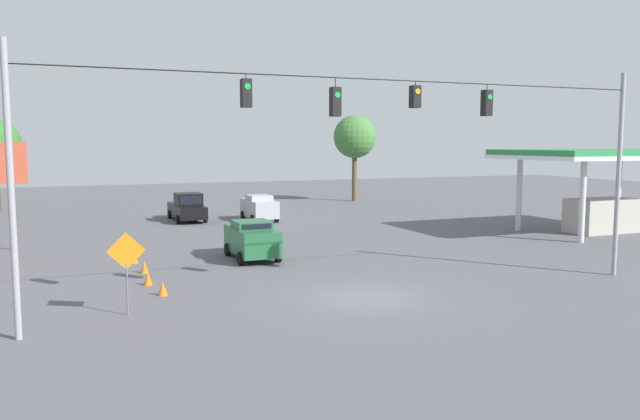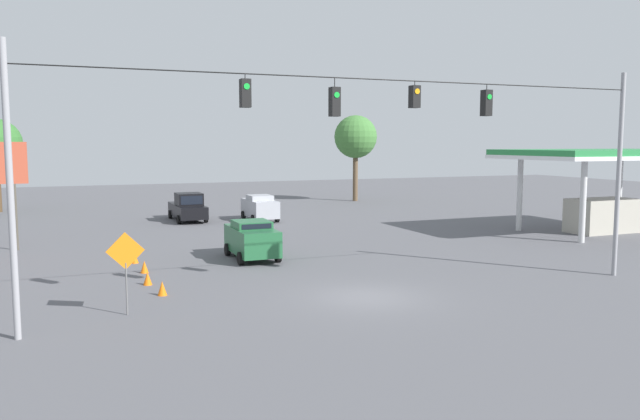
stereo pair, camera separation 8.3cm
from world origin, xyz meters
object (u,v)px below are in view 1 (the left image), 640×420
(sedan_green_withflow_mid, at_px, (252,239))
(traffic_cone_third, at_px, (144,267))
(overhead_signal_span, at_px, (376,148))
(gas_station, at_px, (603,172))
(sedan_silver_oncoming_deep, at_px, (259,207))
(work_zone_sign, at_px, (126,257))
(pickup_truck_black_withflow_deep, at_px, (187,208))
(traffic_cone_fifth, at_px, (134,250))
(traffic_cone_farthest, at_px, (126,244))
(traffic_cone_fourth, at_px, (135,258))
(tree_horizon_right, at_px, (355,137))
(traffic_cone_second, at_px, (148,278))
(traffic_cone_nearest, at_px, (163,288))

(sedan_green_withflow_mid, relative_size, traffic_cone_third, 7.57)
(overhead_signal_span, height_order, gas_station, overhead_signal_span)
(sedan_silver_oncoming_deep, relative_size, work_zone_sign, 1.49)
(pickup_truck_black_withflow_deep, relative_size, gas_station, 0.44)
(traffic_cone_fifth, distance_m, traffic_cone_farthest, 2.14)
(traffic_cone_third, distance_m, traffic_cone_farthest, 6.98)
(traffic_cone_fourth, relative_size, tree_horizon_right, 0.06)
(pickup_truck_black_withflow_deep, xyz_separation_m, tree_horizon_right, (-18.54, -9.71, 5.39))
(traffic_cone_fifth, bearing_deg, sedan_silver_oncoming_deep, -132.01)
(traffic_cone_second, bearing_deg, traffic_cone_third, -93.73)
(traffic_cone_fifth, xyz_separation_m, tree_horizon_right, (-23.77, -23.12, 6.09))
(sedan_silver_oncoming_deep, xyz_separation_m, gas_station, (-18.91, 14.34, 2.93))
(sedan_green_withflow_mid, bearing_deg, traffic_cone_third, 15.18)
(pickup_truck_black_withflow_deep, height_order, gas_station, gas_station)
(traffic_cone_nearest, distance_m, traffic_cone_second, 2.05)
(traffic_cone_third, bearing_deg, sedan_silver_oncoming_deep, -122.42)
(sedan_silver_oncoming_deep, xyz_separation_m, traffic_cone_fifth, (10.24, 11.36, -0.73))
(traffic_cone_farthest, relative_size, work_zone_sign, 0.19)
(overhead_signal_span, relative_size, gas_station, 1.87)
(pickup_truck_black_withflow_deep, height_order, traffic_cone_fifth, pickup_truck_black_withflow_deep)
(pickup_truck_black_withflow_deep, height_order, traffic_cone_third, pickup_truck_black_withflow_deep)
(pickup_truck_black_withflow_deep, distance_m, traffic_cone_farthest, 12.56)
(traffic_cone_fourth, xyz_separation_m, gas_station, (-29.37, 0.65, 3.66))
(sedan_green_withflow_mid, xyz_separation_m, traffic_cone_second, (5.59, 3.98, -0.74))
(traffic_cone_fourth, bearing_deg, tree_horizon_right, -133.31)
(sedan_silver_oncoming_deep, distance_m, traffic_cone_third, 19.23)
(traffic_cone_farthest, relative_size, tree_horizon_right, 0.06)
(traffic_cone_second, distance_m, tree_horizon_right, 39.28)
(sedan_green_withflow_mid, distance_m, work_zone_sign, 10.80)
(traffic_cone_fifth, bearing_deg, work_zone_sign, 83.05)
(gas_station, distance_m, tree_horizon_right, 26.76)
(overhead_signal_span, xyz_separation_m, traffic_cone_nearest, (7.12, -3.84, -5.34))
(traffic_cone_farthest, bearing_deg, sedan_silver_oncoming_deep, -138.55)
(traffic_cone_nearest, xyz_separation_m, traffic_cone_fifth, (0.07, -9.40, 0.00))
(sedan_green_withflow_mid, bearing_deg, work_zone_sign, 50.82)
(traffic_cone_farthest, height_order, work_zone_sign, work_zone_sign)
(traffic_cone_nearest, height_order, gas_station, gas_station)
(overhead_signal_span, height_order, traffic_cone_nearest, overhead_signal_span)
(traffic_cone_third, bearing_deg, pickup_truck_black_withflow_deep, -106.17)
(traffic_cone_nearest, relative_size, traffic_cone_fifth, 1.00)
(overhead_signal_span, bearing_deg, traffic_cone_fourth, -55.78)
(traffic_cone_third, xyz_separation_m, work_zone_sign, (1.36, 6.86, 1.71))
(sedan_silver_oncoming_deep, xyz_separation_m, traffic_cone_nearest, (10.17, 20.76, -0.73))
(sedan_green_withflow_mid, height_order, traffic_cone_fifth, sedan_green_withflow_mid)
(traffic_cone_second, bearing_deg, sedan_silver_oncoming_deep, -119.20)
(gas_station, bearing_deg, sedan_green_withflow_mid, 0.98)
(pickup_truck_black_withflow_deep, bearing_deg, traffic_cone_nearest, 77.25)
(pickup_truck_black_withflow_deep, distance_m, traffic_cone_third, 19.04)
(sedan_silver_oncoming_deep, bearing_deg, traffic_cone_fifth, 47.99)
(traffic_cone_second, height_order, traffic_cone_farthest, same)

